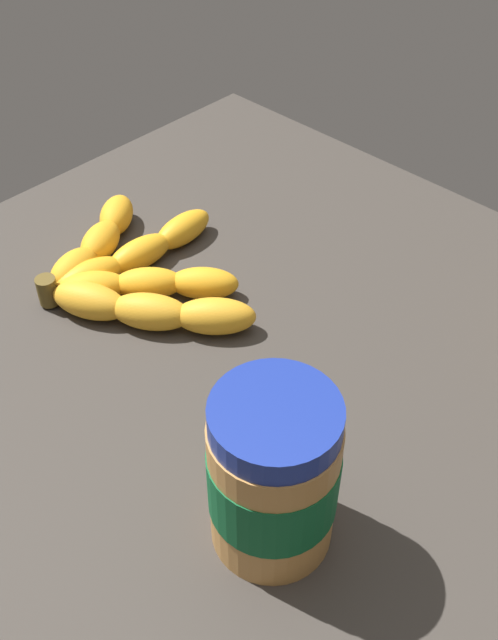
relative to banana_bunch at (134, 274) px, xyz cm
name	(u,v)px	position (x,y,z in cm)	size (l,w,h in cm)	color
ground_plane	(243,386)	(-0.67, -15.98, -3.88)	(76.20, 78.04, 4.40)	#38332D
banana_bunch	(134,274)	(0.00, 0.00, 0.00)	(21.32, 26.98, 3.57)	gold
peanut_butter_jar	(273,476)	(-10.79, -28.78, 5.15)	(9.08, 9.08, 13.97)	#BF8442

